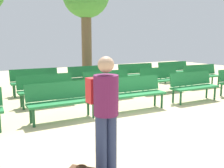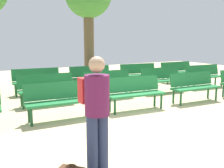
% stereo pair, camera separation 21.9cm
% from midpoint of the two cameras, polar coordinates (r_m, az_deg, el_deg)
% --- Properties ---
extents(ground_plane, '(25.07, 25.07, 0.00)m').
position_cam_midpoint_polar(ground_plane, '(5.79, 14.28, -9.27)').
color(ground_plane, '#CCB789').
extents(bench_r0_c1, '(1.62, 0.57, 0.87)m').
position_cam_midpoint_polar(bench_r0_c1, '(6.12, -10.51, -3.16)').
color(bench_r0_c1, '#1E7238').
rests_on(bench_r0_c1, ground_plane).
extents(bench_r0_c2, '(1.64, 0.62, 0.87)m').
position_cam_midpoint_polar(bench_r0_c2, '(6.91, 5.98, -1.55)').
color(bench_r0_c2, '#1E7238').
rests_on(bench_r0_c2, ground_plane).
extents(bench_r0_c3, '(1.63, 0.58, 0.87)m').
position_cam_midpoint_polar(bench_r0_c3, '(8.18, 18.45, -0.22)').
color(bench_r0_c3, '#1E7238').
rests_on(bench_r0_c3, ground_plane).
extents(bench_r1_c1, '(1.62, 0.56, 0.87)m').
position_cam_midpoint_polar(bench_r1_c1, '(7.62, -13.51, -0.69)').
color(bench_r1_c1, '#1E7238').
rests_on(bench_r1_c1, ground_plane).
extents(bench_r1_c2, '(1.62, 0.55, 0.87)m').
position_cam_midpoint_polar(bench_r1_c2, '(8.22, 0.04, 0.34)').
color(bench_r1_c2, '#1E7238').
rests_on(bench_r1_c2, ground_plane).
extents(bench_r1_c3, '(1.63, 0.60, 0.87)m').
position_cam_midpoint_polar(bench_r1_c3, '(9.30, 11.72, 1.26)').
color(bench_r1_c3, '#1E7238').
rests_on(bench_r1_c3, ground_plane).
extents(bench_r1_c4, '(1.64, 0.64, 0.87)m').
position_cam_midpoint_polar(bench_r1_c4, '(10.68, 20.30, 1.94)').
color(bench_r1_c4, '#1E7238').
rests_on(bench_r1_c4, ground_plane).
extents(bench_r2_c1, '(1.64, 0.62, 0.87)m').
position_cam_midpoint_polar(bench_r2_c1, '(9.18, -15.71, 0.98)').
color(bench_r2_c1, '#1E7238').
rests_on(bench_r2_c1, ground_plane).
extents(bench_r2_c2, '(1.62, 0.56, 0.87)m').
position_cam_midpoint_polar(bench_r2_c2, '(9.70, -4.00, 1.78)').
color(bench_r2_c2, '#1E7238').
rests_on(bench_r2_c2, ground_plane).
extents(bench_r2_c3, '(1.64, 0.63, 0.87)m').
position_cam_midpoint_polar(bench_r2_c3, '(10.62, 6.65, 2.45)').
color(bench_r2_c3, '#1E7238').
rests_on(bench_r2_c3, ground_plane).
extents(bench_r2_c4, '(1.63, 0.58, 0.87)m').
position_cam_midpoint_polar(bench_r2_c4, '(11.81, 14.83, 2.94)').
color(bench_r2_c4, '#1E7238').
rests_on(bench_r2_c4, ground_plane).
extents(visitor_with_backpack, '(0.34, 0.52, 1.65)m').
position_cam_midpoint_polar(visitor_with_backpack, '(3.55, -1.78, -5.35)').
color(visitor_with_backpack, navy).
rests_on(visitor_with_backpack, ground_plane).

